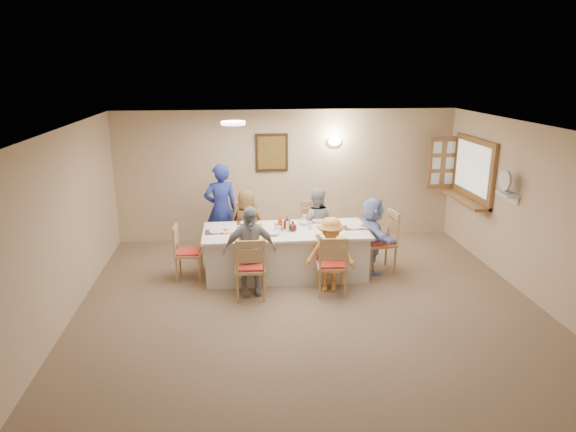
{
  "coord_description": "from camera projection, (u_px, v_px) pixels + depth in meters",
  "views": [
    {
      "loc": [
        -0.98,
        -6.15,
        3.28
      ],
      "look_at": [
        -0.2,
        1.4,
        1.05
      ],
      "focal_mm": 32.0,
      "sensor_mm": 36.0,
      "label": 1
    }
  ],
  "objects": [
    {
      "name": "dining_table",
      "position": [
        286.0,
        252.0,
        8.29
      ],
      "size": [
        2.63,
        1.11,
        0.76
      ],
      "primitive_type": "cube",
      "color": "silver",
      "rests_on": "ground"
    },
    {
      "name": "diner_front_right",
      "position": [
        330.0,
        254.0,
        7.65
      ],
      "size": [
        0.91,
        0.72,
        1.15
      ],
      "primitive_type": "imported",
      "rotation": [
        0.0,
        0.0,
        -0.21
      ],
      "color": "#FBA648",
      "rests_on": "ground"
    },
    {
      "name": "chair_right_end",
      "position": [
        380.0,
        241.0,
        8.41
      ],
      "size": [
        0.53,
        0.53,
        1.03
      ],
      "primitive_type": null,
      "rotation": [
        0.0,
        0.0,
        -1.49
      ],
      "color": "tan",
      "rests_on": "ground"
    },
    {
      "name": "condiment_brown",
      "position": [
        287.0,
        223.0,
        8.22
      ],
      "size": [
        0.15,
        0.15,
        0.21
      ],
      "primitive_type": "imported",
      "rotation": [
        0.0,
        0.0,
        -0.35
      ],
      "color": "#421711",
      "rests_on": "dining_table"
    },
    {
      "name": "placemat_fr",
      "position": [
        327.0,
        237.0,
        7.85
      ],
      "size": [
        0.34,
        0.25,
        0.01
      ],
      "primitive_type": "cube",
      "color": "#472B19",
      "rests_on": "dining_table"
    },
    {
      "name": "caregiver",
      "position": [
        221.0,
        209.0,
        9.17
      ],
      "size": [
        0.77,
        0.66,
        1.64
      ],
      "primitive_type": "imported",
      "rotation": [
        0.0,
        0.0,
        3.37
      ],
      "color": "navy",
      "rests_on": "ground"
    },
    {
      "name": "diner_front_left",
      "position": [
        250.0,
        251.0,
        7.5
      ],
      "size": [
        0.89,
        0.57,
        1.35
      ],
      "primitive_type": "imported",
      "rotation": [
        0.0,
        0.0,
        0.15
      ],
      "color": "#9F9F9F",
      "rests_on": "ground"
    },
    {
      "name": "diner_back_left",
      "position": [
        247.0,
        226.0,
        8.81
      ],
      "size": [
        0.72,
        0.55,
        1.28
      ],
      "primitive_type": "imported",
      "rotation": [
        0.0,
        0.0,
        3.02
      ],
      "color": "brown",
      "rests_on": "ground"
    },
    {
      "name": "placemat_fl",
      "position": [
        249.0,
        239.0,
        7.73
      ],
      "size": [
        0.32,
        0.24,
        0.01
      ],
      "primitive_type": "cube",
      "color": "#472B19",
      "rests_on": "dining_table"
    },
    {
      "name": "diner_back_right",
      "position": [
        316.0,
        224.0,
        8.93
      ],
      "size": [
        0.79,
        0.7,
        1.27
      ],
      "primitive_type": "imported",
      "rotation": [
        0.0,
        0.0,
        2.96
      ],
      "color": "#999AA0",
      "rests_on": "ground"
    },
    {
      "name": "drinking_glass",
      "position": [
        276.0,
        226.0,
        8.21
      ],
      "size": [
        0.07,
        0.07,
        0.1
      ],
      "primitive_type": "cylinder",
      "color": "silver",
      "rests_on": "dining_table"
    },
    {
      "name": "plate_bl",
      "position": [
        247.0,
        223.0,
        8.53
      ],
      "size": [
        0.26,
        0.26,
        0.02
      ],
      "primitive_type": "cylinder",
      "color": "white",
      "rests_on": "dining_table"
    },
    {
      "name": "diner_right_end",
      "position": [
        372.0,
        235.0,
        8.37
      ],
      "size": [
        1.24,
        0.62,
        1.25
      ],
      "primitive_type": "imported",
      "rotation": [
        0.0,
        0.0,
        1.68
      ],
      "color": "#9BACEC",
      "rests_on": "ground"
    },
    {
      "name": "plate_fl",
      "position": [
        249.0,
        239.0,
        7.72
      ],
      "size": [
        0.25,
        0.25,
        0.02
      ],
      "primitive_type": "cylinder",
      "color": "white",
      "rests_on": "dining_table"
    },
    {
      "name": "placemat_re",
      "position": [
        355.0,
        228.0,
        8.3
      ],
      "size": [
        0.37,
        0.27,
        0.01
      ],
      "primitive_type": "cube",
      "color": "#472B19",
      "rests_on": "dining_table"
    },
    {
      "name": "napkin_re",
      "position": [
        366.0,
        228.0,
        8.27
      ],
      "size": [
        0.13,
        0.13,
        0.01
      ],
      "primitive_type": "cube",
      "color": "yellow",
      "rests_on": "dining_table"
    },
    {
      "name": "bowl_b",
      "position": [
        303.0,
        223.0,
        8.46
      ],
      "size": [
        0.19,
        0.19,
        0.06
      ],
      "primitive_type": "imported",
      "rotation": [
        0.0,
        0.0,
        0.02
      ],
      "color": "white",
      "rests_on": "dining_table"
    },
    {
      "name": "chair_left_end",
      "position": [
        189.0,
        252.0,
        8.12
      ],
      "size": [
        0.44,
        0.44,
        0.89
      ],
      "primitive_type": null,
      "rotation": [
        0.0,
        0.0,
        1.52
      ],
      "color": "tan",
      "rests_on": "ground"
    },
    {
      "name": "condiment_ketchup",
      "position": [
        280.0,
        223.0,
        8.15
      ],
      "size": [
        0.12,
        0.12,
        0.23
      ],
      "primitive_type": "imported",
      "rotation": [
        0.0,
        0.0,
        0.19
      ],
      "color": "#BD3910",
      "rests_on": "dining_table"
    },
    {
      "name": "teacup_b",
      "position": [
        305.0,
        217.0,
        8.75
      ],
      "size": [
        0.14,
        0.14,
        0.08
      ],
      "primitive_type": "imported",
      "rotation": [
        0.0,
        0.0,
        0.39
      ],
      "color": "white",
      "rests_on": "dining_table"
    },
    {
      "name": "napkin_fl",
      "position": [
        261.0,
        240.0,
        7.7
      ],
      "size": [
        0.15,
        0.15,
        0.01
      ],
      "primitive_type": "cube",
      "color": "yellow",
      "rests_on": "dining_table"
    },
    {
      "name": "condiment_malt",
      "position": [
        293.0,
        226.0,
        8.12
      ],
      "size": [
        0.22,
        0.22,
        0.16
      ],
      "primitive_type": "imported",
      "rotation": [
        0.0,
        0.0,
        0.37
      ],
      "color": "#421711",
      "rests_on": "dining_table"
    },
    {
      "name": "plate_le",
      "position": [
        216.0,
        231.0,
        8.08
      ],
      "size": [
        0.23,
        0.23,
        0.01
      ],
      "primitive_type": "cylinder",
      "color": "white",
      "rests_on": "dining_table"
    },
    {
      "name": "teacup_a",
      "position": [
        235.0,
        235.0,
        7.82
      ],
      "size": [
        0.13,
        0.13,
        0.08
      ],
      "primitive_type": "imported",
      "rotation": [
        0.0,
        0.0,
        -0.13
      ],
      "color": "white",
      "rests_on": "dining_table"
    },
    {
      "name": "napkin_bl",
      "position": [
        258.0,
        223.0,
        8.5
      ],
      "size": [
        0.13,
        0.13,
        0.01
      ],
      "primitive_type": "cube",
      "color": "yellow",
      "rests_on": "dining_table"
    },
    {
      "name": "hatch_sill",
      "position": [
        464.0,
        199.0,
        9.21
      ],
      "size": [
        0.3,
        1.5,
        0.05
      ],
      "primitive_type": "cube",
      "color": "brown",
      "rests_on": "room_walls"
    },
    {
      "name": "placemat_le",
      "position": [
        216.0,
        232.0,
        8.08
      ],
      "size": [
        0.36,
        0.26,
        0.01
      ],
      "primitive_type": "cube",
      "color": "#472B19",
      "rests_on": "dining_table"
    },
    {
      "name": "chair_back_left",
      "position": [
        247.0,
        232.0,
        8.97
      ],
      "size": [
        0.47,
        0.47,
        0.98
      ],
      "primitive_type": null,
      "rotation": [
        0.0,
        0.0,
        0.01
      ],
      "color": "tan",
      "rests_on": "ground"
    },
    {
      "name": "ground",
      "position": [
        313.0,
        320.0,
        6.89
      ],
      "size": [
        7.0,
        7.0,
        0.0
      ],
      "primitive_type": "plane",
      "color": "brown"
    },
    {
      "name": "bowl_a",
      "position": [
        273.0,
        233.0,
        7.94
      ],
      "size": [
        0.34,
        0.34,
        0.05
      ],
      "primitive_type": "imported",
      "rotation": [
        0.0,
        0.0,
        -0.37
      ],
      "color": "white",
      "rests_on": "dining_table"
    },
    {
      "name": "placemat_br",
      "position": [
        319.0,
        221.0,
        8.65
      ],
      "size": [
        0.36,
        0.27,
        0.01
      ],
      "primitive_type": "cube",
      "color": "#472B19",
      "rests_on": "dining_table"
    },
    {
      "name": "wall_picture",
      "position": [
        272.0,
        153.0,
        9.69
      ],
      "size": [
        0.62,
        0.05,
        0.72
      ],
      "color": "black",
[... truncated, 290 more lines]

